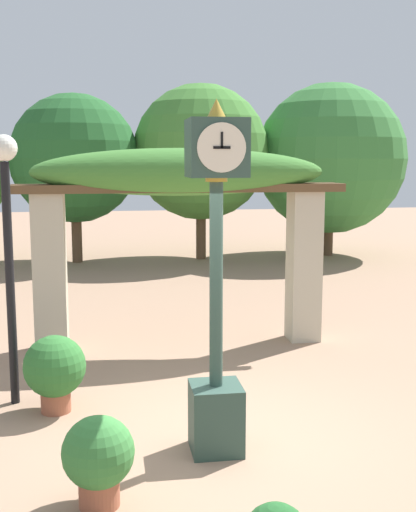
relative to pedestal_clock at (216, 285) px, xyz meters
name	(u,v)px	position (x,y,z in m)	size (l,w,h in m)	color
ground_plane	(219,437)	(0.07, 0.28, -1.64)	(60.00, 60.00, 0.00)	#9E7A60
pedestal_clock	(216,285)	(0.00, 0.00, 0.00)	(0.53, 0.57, 3.35)	#2D473D
pergola	(180,195)	(0.07, 3.67, 0.65)	(4.92, 1.06, 2.98)	#BCB299
potted_plant_near_left	(55,369)	(-1.62, 1.23, -1.14)	(0.69, 0.69, 0.87)	#9E563D
potted_plant_near_right	(98,457)	(-1.11, -0.86, -1.21)	(0.59, 0.59, 0.76)	#9E563D
lamp_post	(7,219)	(-2.11, 1.58, 0.51)	(0.30, 0.30, 3.08)	black
tree_line	(208,159)	(1.81, 12.24, 1.20)	(13.99, 4.35, 5.02)	brown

